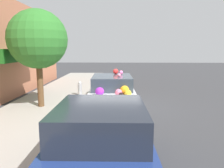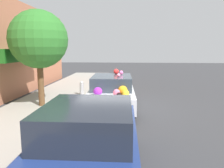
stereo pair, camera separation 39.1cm
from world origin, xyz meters
name	(u,v)px [view 2 (the right image)]	position (x,y,z in m)	size (l,w,h in m)	color
ground_plane	(110,107)	(0.00, 0.00, 0.00)	(60.00, 60.00, 0.00)	#38383A
sidewalk_curb	(48,105)	(0.00, 2.70, 0.07)	(24.00, 3.20, 0.14)	#9E998E
street_tree	(39,40)	(-0.40, 2.78, 2.81)	(2.30, 2.30, 3.84)	brown
fire_hydrant	(82,88)	(1.80, 1.58, 0.49)	(0.20, 0.20, 0.70)	#B2B2B7
art_car	(112,91)	(-0.05, -0.11, 0.71)	(4.47, 1.91, 1.60)	silver
parked_car_plain	(89,143)	(-5.22, -0.07, 0.75)	(3.97, 1.79, 1.50)	navy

